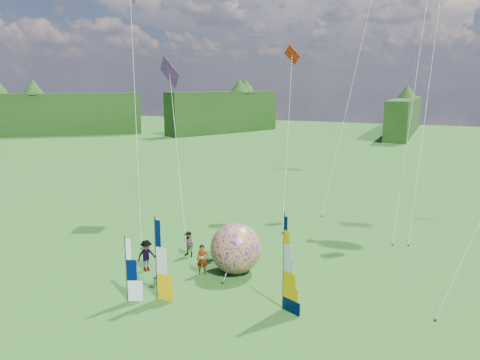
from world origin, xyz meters
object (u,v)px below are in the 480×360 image
at_px(camp_chair, 160,276).
at_px(feather_banner_main, 283,263).
at_px(spectator_c, 146,255).
at_px(spectator_a, 202,260).
at_px(spectator_d, 217,245).
at_px(kite_whale, 431,68).
at_px(side_banner_far, 126,270).
at_px(spectator_b, 189,244).
at_px(bol_inflatable, 236,248).
at_px(side_banner_left, 156,260).

bearing_deg(camp_chair, feather_banner_main, -2.31).
bearing_deg(camp_chair, spectator_c, 140.48).
relative_size(spectator_a, camp_chair, 1.80).
height_order(feather_banner_main, spectator_d, feather_banner_main).
height_order(feather_banner_main, kite_whale, kite_whale).
bearing_deg(feather_banner_main, spectator_a, -176.28).
bearing_deg(camp_chair, side_banner_far, -101.77).
bearing_deg(spectator_d, side_banner_far, 123.98).
relative_size(side_banner_far, spectator_a, 1.88).
bearing_deg(kite_whale, side_banner_far, -108.38).
relative_size(side_banner_far, spectator_b, 2.03).
relative_size(spectator_a, kite_whale, 0.07).
height_order(bol_inflatable, kite_whale, kite_whale).
relative_size(spectator_c, camp_chair, 1.90).
height_order(feather_banner_main, side_banner_far, feather_banner_main).
distance_m(side_banner_left, kite_whale, 23.77).
relative_size(bol_inflatable, spectator_d, 1.70).
distance_m(spectator_c, camp_chair, 2.15).
bearing_deg(spectator_b, spectator_d, 23.13).
distance_m(spectator_d, camp_chair, 4.67).
xyz_separation_m(camp_chair, kite_whale, (11.51, 17.64, 10.81)).
distance_m(spectator_c, spectator_d, 4.26).
distance_m(side_banner_far, spectator_c, 3.79).
relative_size(side_banner_far, spectator_d, 1.92).
bearing_deg(bol_inflatable, side_banner_left, -115.42).
distance_m(side_banner_left, bol_inflatable, 4.98).
bearing_deg(spectator_a, camp_chair, -148.42).
bearing_deg(spectator_b, spectator_a, -37.10).
xyz_separation_m(feather_banner_main, spectator_b, (-7.25, 4.07, -1.44)).
xyz_separation_m(side_banner_left, spectator_b, (-1.42, 5.53, -1.21)).
height_order(side_banner_left, spectator_c, side_banner_left).
bearing_deg(spectator_a, bol_inflatable, 6.35).
relative_size(spectator_b, kite_whale, 0.07).
distance_m(spectator_b, spectator_d, 1.73).
relative_size(side_banner_left, spectator_c, 2.26).
height_order(feather_banner_main, spectator_a, feather_banner_main).
distance_m(feather_banner_main, side_banner_far, 7.37).
distance_m(feather_banner_main, camp_chair, 6.86).
bearing_deg(spectator_c, feather_banner_main, -70.94).
distance_m(spectator_b, kite_whale, 21.00).
xyz_separation_m(bol_inflatable, spectator_c, (-4.61, -1.75, -0.51)).
bearing_deg(spectator_c, side_banner_left, -109.85).
bearing_deg(bol_inflatable, side_banner_far, -122.09).
height_order(spectator_a, spectator_b, spectator_a).
xyz_separation_m(feather_banner_main, spectator_d, (-5.58, 4.51, -1.40)).
relative_size(feather_banner_main, side_banner_far, 1.42).
xyz_separation_m(feather_banner_main, bol_inflatable, (-3.71, 3.00, -0.83)).
bearing_deg(kite_whale, spectator_d, -116.07).
distance_m(feather_banner_main, bol_inflatable, 4.84).
bearing_deg(spectator_c, kite_whale, -11.30).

